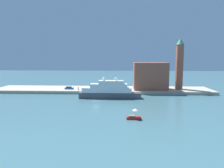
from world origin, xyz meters
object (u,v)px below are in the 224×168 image
Objects in this scene: parked_car at (69,88)px; harbor_building at (150,76)px; mooring_bollard at (114,90)px; bell_tower at (179,62)px; person_figure at (78,89)px; small_motorboat at (134,116)px; large_yacht at (109,91)px.

harbor_building is at bearing 2.62° from parked_car.
harbor_building is at bearing 20.56° from mooring_bollard.
bell_tower is at bearing 3.63° from parked_car.
person_figure is at bearing -30.98° from parked_car.
person_figure reaches higher than parked_car.
small_motorboat reaches higher than person_figure.
bell_tower is (14.54, 1.65, 6.85)m from harbor_building.
mooring_bollard is at bearing -159.44° from harbor_building.
mooring_bollard is (-17.74, -6.65, -6.33)m from harbor_building.
bell_tower reaches higher than large_yacht.
parked_car is 2.59× the size of person_figure.
large_yacht is 34.82× the size of mooring_bollard.
parked_car is at bearing 122.76° from small_motorboat.
parked_car is 6.29m from person_figure.
small_motorboat is 0.25× the size of harbor_building.
parked_car is (-40.88, -1.87, -6.15)m from harbor_building.
harbor_building reaches higher than mooring_bollard.
parked_car is at bearing 144.05° from large_yacht.
large_yacht reaches higher than person_figure.
harbor_building is 21.95× the size of mooring_bollard.
bell_tower is at bearing 63.71° from small_motorboat.
harbor_building is at bearing -173.53° from bell_tower.
bell_tower reaches higher than harbor_building.
small_motorboat is at bearing -102.10° from harbor_building.
harbor_building is 36.34m from person_figure.
large_yacht is 10.85m from mooring_bollard.
bell_tower is at bearing 28.94° from large_yacht.
parked_car is (-21.22, 15.39, -1.04)m from large_yacht.
harbor_building is 16.16m from bell_tower.
mooring_bollard is at bearing -4.97° from person_figure.
mooring_bollard is at bearing 79.74° from large_yacht.
harbor_building is 10.12× the size of person_figure.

